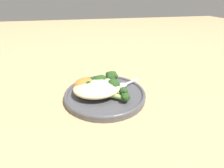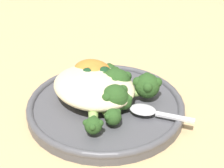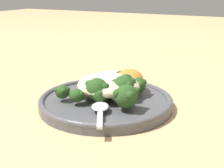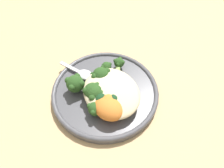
{
  "view_description": "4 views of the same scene",
  "coord_description": "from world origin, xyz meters",
  "px_view_note": "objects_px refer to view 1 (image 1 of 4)",
  "views": [
    {
      "loc": [
        -0.08,
        -0.49,
        0.3
      ],
      "look_at": [
        0.02,
        -0.02,
        0.05
      ],
      "focal_mm": 28.0,
      "sensor_mm": 36.0,
      "label": 1
    },
    {
      "loc": [
        0.39,
        -0.35,
        0.37
      ],
      "look_at": [
        -0.0,
        0.01,
        0.05
      ],
      "focal_mm": 60.0,
      "sensor_mm": 36.0,
      "label": 2
    },
    {
      "loc": [
        0.51,
        0.27,
        0.23
      ],
      "look_at": [
        -0.01,
        0.0,
        0.05
      ],
      "focal_mm": 50.0,
      "sensor_mm": 36.0,
      "label": 3
    },
    {
      "loc": [
        -0.28,
        0.13,
        0.46
      ],
      "look_at": [
        -0.01,
        -0.02,
        0.05
      ],
      "focal_mm": 35.0,
      "sensor_mm": 36.0,
      "label": 4
    }
  ],
  "objects_px": {
    "broccoli_stalk_2": "(112,86)",
    "broccoli_stalk_6": "(99,82)",
    "broccoli_stalk_1": "(116,92)",
    "sweet_potato_chunk_0": "(85,84)",
    "spoon": "(123,85)",
    "plate": "(105,94)",
    "broccoli_stalk_3": "(112,87)",
    "sweet_potato_chunk_1": "(88,85)",
    "broccoli_stalk_7": "(92,85)",
    "kale_tuft": "(92,86)",
    "broccoli_stalk_4": "(110,79)",
    "broccoli_stalk_5": "(101,83)",
    "broccoli_stalk_0": "(118,96)",
    "quinoa_mound": "(97,88)"
  },
  "relations": [
    {
      "from": "plate",
      "to": "quinoa_mound",
      "type": "distance_m",
      "value": 0.04
    },
    {
      "from": "plate",
      "to": "broccoli_stalk_6",
      "type": "height_order",
      "value": "broccoli_stalk_6"
    },
    {
      "from": "broccoli_stalk_4",
      "to": "kale_tuft",
      "type": "bearing_deg",
      "value": 150.14
    },
    {
      "from": "broccoli_stalk_0",
      "to": "spoon",
      "type": "distance_m",
      "value": 0.09
    },
    {
      "from": "sweet_potato_chunk_0",
      "to": "broccoli_stalk_0",
      "type": "bearing_deg",
      "value": -39.28
    },
    {
      "from": "kale_tuft",
      "to": "sweet_potato_chunk_1",
      "type": "bearing_deg",
      "value": 155.57
    },
    {
      "from": "broccoli_stalk_6",
      "to": "sweet_potato_chunk_1",
      "type": "distance_m",
      "value": 0.04
    },
    {
      "from": "plate",
      "to": "broccoli_stalk_4",
      "type": "xyz_separation_m",
      "value": [
        0.03,
        0.05,
        0.03
      ]
    },
    {
      "from": "broccoli_stalk_2",
      "to": "broccoli_stalk_3",
      "type": "height_order",
      "value": "broccoli_stalk_2"
    },
    {
      "from": "quinoa_mound",
      "to": "broccoli_stalk_5",
      "type": "xyz_separation_m",
      "value": [
        0.02,
        0.03,
        0.0
      ]
    },
    {
      "from": "broccoli_stalk_7",
      "to": "kale_tuft",
      "type": "xyz_separation_m",
      "value": [
        -0.0,
        -0.02,
        0.0
      ]
    },
    {
      "from": "broccoli_stalk_1",
      "to": "spoon",
      "type": "relative_size",
      "value": 1.04
    },
    {
      "from": "broccoli_stalk_7",
      "to": "sweet_potato_chunk_1",
      "type": "height_order",
      "value": "sweet_potato_chunk_1"
    },
    {
      "from": "broccoli_stalk_3",
      "to": "sweet_potato_chunk_1",
      "type": "xyz_separation_m",
      "value": [
        -0.08,
        0.02,
        0.01
      ]
    },
    {
      "from": "broccoli_stalk_0",
      "to": "broccoli_stalk_1",
      "type": "height_order",
      "value": "same"
    },
    {
      "from": "plate",
      "to": "kale_tuft",
      "type": "xyz_separation_m",
      "value": [
        -0.04,
        0.02,
        0.03
      ]
    },
    {
      "from": "broccoli_stalk_6",
      "to": "quinoa_mound",
      "type": "bearing_deg",
      "value": 160.07
    },
    {
      "from": "broccoli_stalk_4",
      "to": "sweet_potato_chunk_0",
      "type": "distance_m",
      "value": 0.09
    },
    {
      "from": "broccoli_stalk_1",
      "to": "sweet_potato_chunk_0",
      "type": "height_order",
      "value": "sweet_potato_chunk_0"
    },
    {
      "from": "broccoli_stalk_1",
      "to": "quinoa_mound",
      "type": "bearing_deg",
      "value": 172.5
    },
    {
      "from": "broccoli_stalk_2",
      "to": "broccoli_stalk_5",
      "type": "bearing_deg",
      "value": 115.64
    },
    {
      "from": "quinoa_mound",
      "to": "sweet_potato_chunk_1",
      "type": "xyz_separation_m",
      "value": [
        -0.03,
        0.02,
        0.0
      ]
    },
    {
      "from": "broccoli_stalk_5",
      "to": "spoon",
      "type": "distance_m",
      "value": 0.08
    },
    {
      "from": "broccoli_stalk_2",
      "to": "broccoli_stalk_6",
      "type": "distance_m",
      "value": 0.05
    },
    {
      "from": "broccoli_stalk_7",
      "to": "kale_tuft",
      "type": "height_order",
      "value": "kale_tuft"
    },
    {
      "from": "plate",
      "to": "sweet_potato_chunk_0",
      "type": "distance_m",
      "value": 0.07
    },
    {
      "from": "sweet_potato_chunk_1",
      "to": "spoon",
      "type": "xyz_separation_m",
      "value": [
        0.12,
        0.01,
        -0.02
      ]
    },
    {
      "from": "broccoli_stalk_6",
      "to": "sweet_potato_chunk_0",
      "type": "bearing_deg",
      "value": 98.9
    },
    {
      "from": "spoon",
      "to": "broccoli_stalk_1",
      "type": "bearing_deg",
      "value": -153.74
    },
    {
      "from": "quinoa_mound",
      "to": "spoon",
      "type": "relative_size",
      "value": 1.48
    },
    {
      "from": "sweet_potato_chunk_0",
      "to": "kale_tuft",
      "type": "xyz_separation_m",
      "value": [
        0.02,
        -0.01,
        -0.0
      ]
    },
    {
      "from": "plate",
      "to": "spoon",
      "type": "xyz_separation_m",
      "value": [
        0.07,
        0.03,
        0.01
      ]
    },
    {
      "from": "sweet_potato_chunk_0",
      "to": "sweet_potato_chunk_1",
      "type": "height_order",
      "value": "same"
    },
    {
      "from": "broccoli_stalk_1",
      "to": "broccoli_stalk_2",
      "type": "xyz_separation_m",
      "value": [
        -0.01,
        0.02,
        0.01
      ]
    },
    {
      "from": "plate",
      "to": "quinoa_mound",
      "type": "relative_size",
      "value": 1.77
    },
    {
      "from": "broccoli_stalk_1",
      "to": "sweet_potato_chunk_0",
      "type": "bearing_deg",
      "value": 166.38
    },
    {
      "from": "broccoli_stalk_2",
      "to": "broccoli_stalk_4",
      "type": "xyz_separation_m",
      "value": [
        0.01,
        0.06,
        -0.0
      ]
    },
    {
      "from": "broccoli_stalk_0",
      "to": "sweet_potato_chunk_1",
      "type": "xyz_separation_m",
      "value": [
        -0.08,
        0.07,
        0.01
      ]
    },
    {
      "from": "plate",
      "to": "broccoli_stalk_3",
      "type": "bearing_deg",
      "value": 0.55
    },
    {
      "from": "broccoli_stalk_3",
      "to": "broccoli_stalk_6",
      "type": "relative_size",
      "value": 1.05
    },
    {
      "from": "broccoli_stalk_2",
      "to": "broccoli_stalk_4",
      "type": "bearing_deg",
      "value": 67.54
    },
    {
      "from": "broccoli_stalk_7",
      "to": "sweet_potato_chunk_0",
      "type": "distance_m",
      "value": 0.03
    },
    {
      "from": "broccoli_stalk_2",
      "to": "broccoli_stalk_7",
      "type": "relative_size",
      "value": 0.85
    },
    {
      "from": "broccoli_stalk_0",
      "to": "sweet_potato_chunk_0",
      "type": "distance_m",
      "value": 0.12
    },
    {
      "from": "broccoli_stalk_4",
      "to": "broccoli_stalk_7",
      "type": "height_order",
      "value": "broccoli_stalk_4"
    },
    {
      "from": "broccoli_stalk_3",
      "to": "broccoli_stalk_7",
      "type": "distance_m",
      "value": 0.07
    },
    {
      "from": "broccoli_stalk_1",
      "to": "broccoli_stalk_7",
      "type": "height_order",
      "value": "broccoli_stalk_7"
    },
    {
      "from": "broccoli_stalk_5",
      "to": "sweet_potato_chunk_1",
      "type": "bearing_deg",
      "value": 108.83
    },
    {
      "from": "broccoli_stalk_1",
      "to": "broccoli_stalk_6",
      "type": "bearing_deg",
      "value": 143.11
    },
    {
      "from": "sweet_potato_chunk_1",
      "to": "kale_tuft",
      "type": "xyz_separation_m",
      "value": [
        0.01,
        -0.01,
        -0.0
      ]
    }
  ]
}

